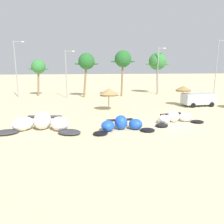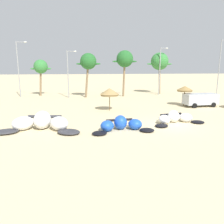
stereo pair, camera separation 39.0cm
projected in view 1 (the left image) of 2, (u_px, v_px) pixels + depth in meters
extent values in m
plane|color=beige|center=(169.00, 124.00, 21.77)|extent=(260.00, 260.00, 0.00)
ellipsoid|color=#333338|center=(6.00, 132.00, 18.70)|extent=(2.34, 1.92, 0.33)
ellipsoid|color=white|center=(23.00, 124.00, 19.69)|extent=(2.50, 2.54, 1.24)
ellipsoid|color=white|center=(43.00, 120.00, 20.06)|extent=(1.75, 2.24, 1.67)
ellipsoid|color=white|center=(60.00, 124.00, 19.71)|extent=(2.29, 2.52, 1.24)
ellipsoid|color=#333338|center=(69.00, 132.00, 18.73)|extent=(2.52, 2.28, 0.33)
cylinder|color=#333338|center=(45.00, 117.00, 20.74)|extent=(3.19, 0.69, 0.29)
cube|color=#333338|center=(42.00, 121.00, 19.86)|extent=(1.24, 0.88, 0.04)
ellipsoid|color=black|center=(100.00, 133.00, 18.52)|extent=(1.69, 1.63, 0.26)
ellipsoid|color=blue|center=(108.00, 126.00, 19.46)|extent=(1.67, 1.72, 0.97)
ellipsoid|color=blue|center=(121.00, 122.00, 20.03)|extent=(1.30, 1.41, 1.30)
ellipsoid|color=blue|center=(136.00, 124.00, 20.05)|extent=(1.75, 1.76, 0.97)
ellipsoid|color=black|center=(148.00, 130.00, 19.48)|extent=(1.56, 1.47, 0.26)
cylinder|color=black|center=(120.00, 120.00, 20.45)|extent=(2.51, 0.46, 0.23)
cube|color=black|center=(121.00, 123.00, 19.91)|extent=(0.95, 0.56, 0.04)
ellipsoid|color=black|center=(162.00, 125.00, 20.98)|extent=(1.74, 1.70, 0.24)
ellipsoid|color=white|center=(164.00, 119.00, 21.98)|extent=(1.59, 1.67, 0.90)
ellipsoid|color=white|center=(173.00, 116.00, 22.68)|extent=(1.43, 1.54, 1.21)
ellipsoid|color=white|center=(185.00, 117.00, 22.85)|extent=(1.76, 1.76, 0.90)
ellipsoid|color=black|center=(197.00, 122.00, 22.40)|extent=(1.46, 1.33, 0.24)
cylinder|color=black|center=(171.00, 114.00, 23.08)|extent=(2.47, 0.75, 0.23)
cube|color=black|center=(174.00, 116.00, 22.56)|extent=(0.98, 0.66, 0.04)
cylinder|color=brown|center=(109.00, 102.00, 28.37)|extent=(0.10, 0.10, 2.13)
cone|color=#9E7F4C|center=(109.00, 91.00, 28.07)|extent=(2.42, 2.42, 0.78)
cylinder|color=olive|center=(109.00, 95.00, 28.17)|extent=(2.30, 2.30, 0.20)
cylinder|color=brown|center=(183.00, 98.00, 31.98)|extent=(0.10, 0.10, 2.28)
cone|color=olive|center=(183.00, 88.00, 31.68)|extent=(2.23, 2.23, 0.59)
cylinder|color=olive|center=(183.00, 91.00, 31.77)|extent=(2.12, 2.12, 0.20)
cube|color=#B2B7BC|center=(199.00, 99.00, 31.32)|extent=(4.88, 2.32, 1.50)
cube|color=black|center=(191.00, 97.00, 30.99)|extent=(1.34, 1.98, 0.56)
cylinder|color=black|center=(193.00, 105.00, 30.25)|extent=(0.70, 0.30, 0.68)
cylinder|color=black|center=(186.00, 103.00, 32.08)|extent=(0.70, 0.30, 0.68)
cylinder|color=black|center=(212.00, 105.00, 30.88)|extent=(0.70, 0.30, 0.68)
cylinder|color=black|center=(203.00, 102.00, 32.71)|extent=(0.70, 0.30, 0.68)
cylinder|color=#7F6647|center=(38.00, 81.00, 41.72)|extent=(0.74, 0.36, 5.57)
sphere|color=#337A38|center=(38.00, 67.00, 41.17)|extent=(2.62, 2.62, 2.62)
ellipsoid|color=#337A38|center=(33.00, 69.00, 41.11)|extent=(1.83, 0.50, 0.36)
ellipsoid|color=#337A38|center=(44.00, 69.00, 41.39)|extent=(1.83, 0.50, 0.36)
cylinder|color=#7F6647|center=(85.00, 80.00, 39.57)|extent=(0.97, 0.36, 6.49)
sphere|color=#236028|center=(87.00, 61.00, 38.94)|extent=(2.91, 2.91, 2.91)
ellipsoid|color=#236028|center=(80.00, 64.00, 38.88)|extent=(2.04, 0.50, 0.36)
ellipsoid|color=#236028|center=(93.00, 64.00, 39.18)|extent=(2.04, 0.50, 0.36)
cylinder|color=#7F6647|center=(122.00, 78.00, 41.01)|extent=(0.58, 0.36, 6.96)
sphere|color=#236028|center=(123.00, 59.00, 40.30)|extent=(3.09, 3.09, 3.09)
ellipsoid|color=#236028|center=(116.00, 61.00, 40.23)|extent=(2.16, 0.50, 0.36)
ellipsoid|color=#236028|center=(129.00, 61.00, 40.56)|extent=(2.16, 0.50, 0.36)
cylinder|color=#7F6647|center=(157.00, 78.00, 45.00)|extent=(0.61, 0.36, 6.59)
sphere|color=#337A38|center=(158.00, 61.00, 44.30)|extent=(3.51, 3.51, 3.51)
ellipsoid|color=#337A38|center=(151.00, 64.00, 44.22)|extent=(2.46, 0.50, 0.36)
ellipsoid|color=#337A38|center=(164.00, 64.00, 44.59)|extent=(2.46, 0.50, 0.36)
cylinder|color=gray|center=(16.00, 70.00, 39.53)|extent=(0.18, 0.18, 10.02)
cylinder|color=gray|center=(18.00, 42.00, 38.62)|extent=(1.58, 0.10, 0.10)
ellipsoid|color=silver|center=(23.00, 42.00, 38.72)|extent=(0.56, 0.24, 0.20)
cylinder|color=gray|center=(66.00, 75.00, 38.89)|extent=(0.18, 0.18, 8.34)
cylinder|color=gray|center=(69.00, 51.00, 38.14)|extent=(1.40, 0.10, 0.10)
ellipsoid|color=silver|center=(73.00, 51.00, 38.24)|extent=(0.56, 0.24, 0.20)
cylinder|color=gray|center=(158.00, 72.00, 42.99)|extent=(0.18, 0.18, 9.17)
cylinder|color=gray|center=(162.00, 48.00, 42.14)|extent=(1.22, 0.10, 0.10)
ellipsoid|color=silver|center=(165.00, 48.00, 42.22)|extent=(0.56, 0.24, 0.20)
cylinder|color=gray|center=(216.00, 67.00, 44.23)|extent=(0.18, 0.18, 10.75)
cylinder|color=gray|center=(222.00, 40.00, 43.24)|extent=(1.50, 0.10, 0.10)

